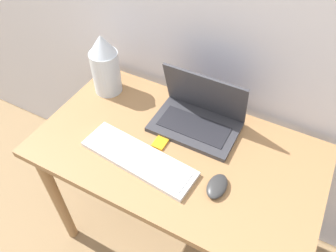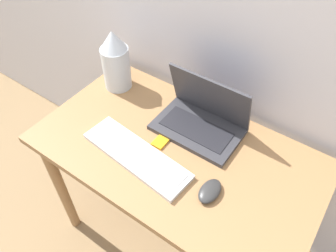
# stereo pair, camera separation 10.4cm
# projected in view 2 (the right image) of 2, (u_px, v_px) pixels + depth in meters

# --- Properties ---
(desk) EXTENTS (1.12, 0.63, 0.76)m
(desk) POSITION_uv_depth(u_px,v_px,m) (176.00, 167.00, 1.36)
(desk) COLOR olive
(desk) RESTS_ON ground_plane
(laptop) EXTENTS (0.35, 0.23, 0.24)m
(laptop) POSITION_uv_depth(u_px,v_px,m) (202.00, 118.00, 1.32)
(laptop) COLOR #333338
(laptop) RESTS_ON desk
(keyboard) EXTENTS (0.47, 0.18, 0.02)m
(keyboard) POSITION_uv_depth(u_px,v_px,m) (136.00, 155.00, 1.24)
(keyboard) COLOR silver
(keyboard) RESTS_ON desk
(mouse) EXTENTS (0.07, 0.11, 0.03)m
(mouse) POSITION_uv_depth(u_px,v_px,m) (210.00, 191.00, 1.13)
(mouse) COLOR #2D2D2D
(mouse) RESTS_ON desk
(vase) EXTENTS (0.12, 0.12, 0.29)m
(vase) POSITION_uv_depth(u_px,v_px,m) (115.00, 61.00, 1.44)
(vase) COLOR silver
(vase) RESTS_ON desk
(mp3_player) EXTENTS (0.05, 0.07, 0.01)m
(mp3_player) POSITION_uv_depth(u_px,v_px,m) (161.00, 142.00, 1.30)
(mp3_player) COLOR orange
(mp3_player) RESTS_ON desk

